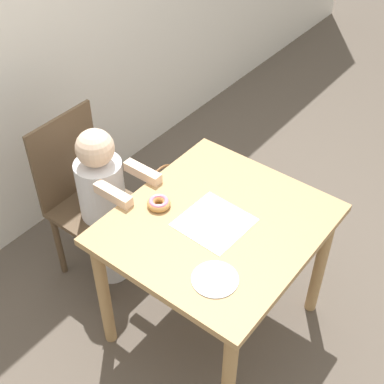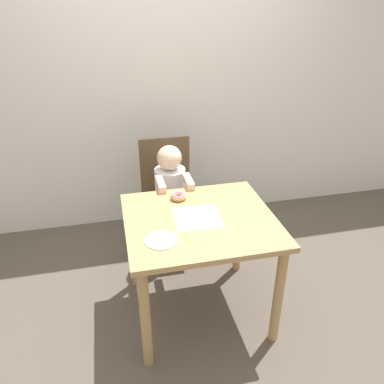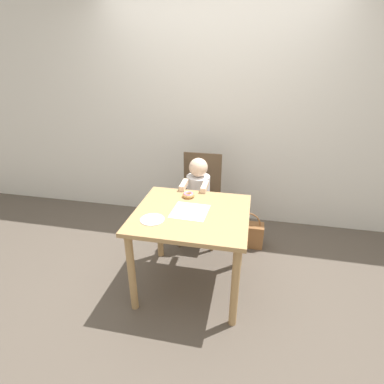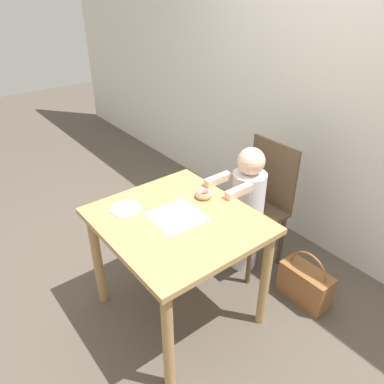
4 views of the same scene
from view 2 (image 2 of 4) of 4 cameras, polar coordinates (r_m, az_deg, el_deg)
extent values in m
plane|color=brown|center=(2.79, 1.06, -17.25)|extent=(12.00, 12.00, 0.00)
cube|color=silver|center=(3.37, -4.46, 15.36)|extent=(8.00, 0.05, 2.50)
cube|color=tan|center=(2.32, 1.21, -4.36)|extent=(0.92, 0.84, 0.03)
cylinder|color=tan|center=(2.24, -7.11, -18.66)|extent=(0.06, 0.06, 0.72)
cylinder|color=tan|center=(2.41, 13.00, -15.22)|extent=(0.06, 0.06, 0.72)
cylinder|color=tan|center=(2.78, -8.84, -7.99)|extent=(0.06, 0.06, 0.72)
cylinder|color=tan|center=(2.92, 7.12, -5.95)|extent=(0.06, 0.06, 0.72)
cube|color=brown|center=(3.06, -3.40, -1.93)|extent=(0.41, 0.41, 0.03)
cube|color=brown|center=(3.12, -4.15, 3.93)|extent=(0.41, 0.02, 0.49)
cylinder|color=brown|center=(3.03, -5.97, -7.71)|extent=(0.04, 0.04, 0.44)
cylinder|color=brown|center=(3.07, 0.48, -6.91)|extent=(0.04, 0.04, 0.44)
cylinder|color=brown|center=(3.31, -6.76, -4.34)|extent=(0.04, 0.04, 0.44)
cylinder|color=brown|center=(3.35, -0.87, -3.66)|extent=(0.04, 0.04, 0.44)
cylinder|color=white|center=(3.14, -3.12, -5.90)|extent=(0.20, 0.20, 0.47)
cylinder|color=white|center=(2.93, -3.32, 0.57)|extent=(0.24, 0.24, 0.33)
sphere|color=beige|center=(2.83, -3.46, 5.22)|extent=(0.19, 0.19, 0.19)
cube|color=beige|center=(2.68, -4.79, 1.18)|extent=(0.05, 0.21, 0.05)
cube|color=beige|center=(2.71, -0.55, 1.61)|extent=(0.05, 0.21, 0.05)
torus|color=tan|center=(2.52, -2.10, -0.74)|extent=(0.11, 0.11, 0.04)
torus|color=pink|center=(2.51, -2.11, -0.48)|extent=(0.09, 0.09, 0.02)
cube|color=white|center=(2.32, 0.83, -3.90)|extent=(0.30, 0.30, 0.00)
cube|color=brown|center=(3.36, 5.61, -5.61)|extent=(0.36, 0.16, 0.26)
torus|color=brown|center=(3.29, 5.71, -3.74)|extent=(0.28, 0.02, 0.28)
cylinder|color=silver|center=(2.12, -4.73, -7.30)|extent=(0.19, 0.19, 0.01)
camera|label=1|loc=(1.39, -67.32, 31.77)|focal=50.00mm
camera|label=3|loc=(0.95, 86.37, -1.50)|focal=28.00mm
camera|label=4|loc=(2.13, 56.31, 16.67)|focal=35.00mm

